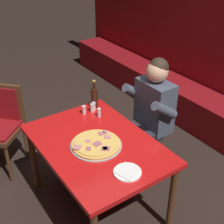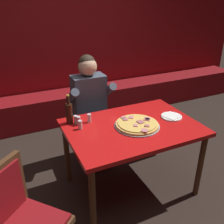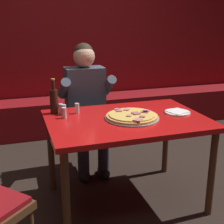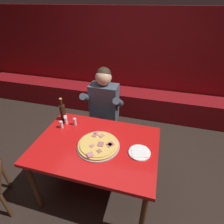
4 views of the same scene
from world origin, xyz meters
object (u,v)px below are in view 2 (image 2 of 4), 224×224
(plate_white_paper, at_px, (171,116))
(shaker_oregano, at_px, (80,125))
(shaker_black_pepper, at_px, (89,118))
(pizza, at_px, (137,124))
(shaker_red_pepper_flakes, at_px, (79,121))
(main_dining_table, at_px, (132,133))
(beer_bottle, at_px, (69,113))
(dining_chair_side_aisle, at_px, (18,221))
(diner_seated_blue_shirt, at_px, (92,105))
(shaker_parmesan, at_px, (76,120))

(plate_white_paper, height_order, shaker_oregano, shaker_oregano)
(plate_white_paper, relative_size, shaker_black_pepper, 2.44)
(pizza, xyz_separation_m, shaker_red_pepper_flakes, (-0.49, 0.26, 0.02))
(shaker_black_pepper, bearing_deg, shaker_red_pepper_flakes, -175.12)
(main_dining_table, distance_m, shaker_black_pepper, 0.44)
(main_dining_table, height_order, shaker_red_pepper_flakes, shaker_red_pepper_flakes)
(shaker_black_pepper, bearing_deg, main_dining_table, -35.42)
(beer_bottle, xyz_separation_m, shaker_black_pepper, (0.18, -0.06, -0.07))
(beer_bottle, relative_size, shaker_oregano, 3.40)
(shaker_oregano, distance_m, dining_chair_side_aisle, 0.95)
(pizza, height_order, shaker_red_pepper_flakes, shaker_red_pepper_flakes)
(main_dining_table, relative_size, dining_chair_side_aisle, 1.35)
(dining_chair_side_aisle, bearing_deg, main_dining_table, 23.95)
(main_dining_table, bearing_deg, dining_chair_side_aisle, -156.05)
(beer_bottle, bearing_deg, shaker_red_pepper_flakes, -46.43)
(main_dining_table, height_order, plate_white_paper, plate_white_paper)
(beer_bottle, distance_m, shaker_red_pepper_flakes, 0.12)
(shaker_oregano, relative_size, dining_chair_side_aisle, 0.09)
(beer_bottle, bearing_deg, dining_chair_side_aisle, -126.66)
(shaker_red_pepper_flakes, xyz_separation_m, diner_seated_blue_shirt, (0.30, 0.45, -0.08))
(main_dining_table, height_order, diner_seated_blue_shirt, diner_seated_blue_shirt)
(plate_white_paper, relative_size, shaker_oregano, 2.44)
(shaker_oregano, bearing_deg, main_dining_table, -17.99)
(main_dining_table, distance_m, beer_bottle, 0.64)
(shaker_parmesan, height_order, shaker_red_pepper_flakes, same)
(main_dining_table, distance_m, shaker_oregano, 0.51)
(shaker_black_pepper, xyz_separation_m, shaker_red_pepper_flakes, (-0.11, -0.01, 0.00))
(plate_white_paper, xyz_separation_m, shaker_oregano, (-0.91, 0.16, 0.03))
(pizza, relative_size, diner_seated_blue_shirt, 0.34)
(shaker_parmesan, relative_size, shaker_red_pepper_flakes, 1.00)
(main_dining_table, distance_m, dining_chair_side_aisle, 1.23)
(main_dining_table, height_order, beer_bottle, beer_bottle)
(diner_seated_blue_shirt, bearing_deg, pizza, -75.14)
(plate_white_paper, height_order, diner_seated_blue_shirt, diner_seated_blue_shirt)
(plate_white_paper, bearing_deg, dining_chair_side_aisle, -162.71)
(pizza, relative_size, shaker_red_pepper_flakes, 4.99)
(beer_bottle, bearing_deg, shaker_parmesan, -39.04)
(beer_bottle, height_order, shaker_oregano, beer_bottle)
(pizza, relative_size, shaker_parmesan, 4.99)
(shaker_black_pepper, bearing_deg, shaker_parmesan, 170.49)
(shaker_parmesan, bearing_deg, shaker_black_pepper, -9.51)
(plate_white_paper, bearing_deg, shaker_black_pepper, 162.14)
(pizza, height_order, diner_seated_blue_shirt, diner_seated_blue_shirt)
(plate_white_paper, distance_m, beer_bottle, 1.03)
(dining_chair_side_aisle, bearing_deg, shaker_parmesan, 49.74)
(pizza, distance_m, plate_white_paper, 0.41)
(pizza, bearing_deg, dining_chair_side_aisle, -157.77)
(shaker_oregano, bearing_deg, dining_chair_side_aisle, -135.18)
(diner_seated_blue_shirt, bearing_deg, main_dining_table, -77.45)
(shaker_red_pepper_flakes, relative_size, dining_chair_side_aisle, 0.09)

